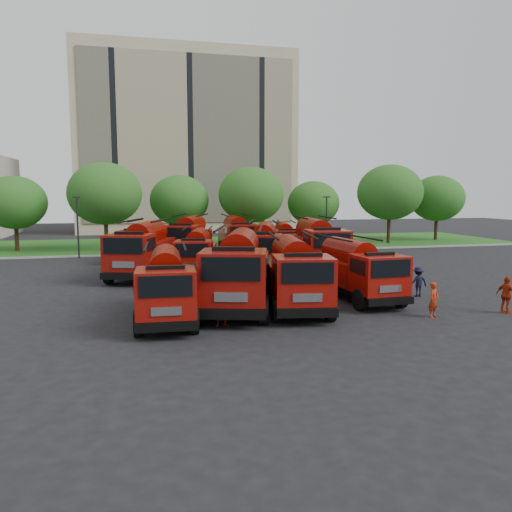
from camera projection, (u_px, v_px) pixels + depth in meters
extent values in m
plane|color=black|center=(236.00, 292.00, 27.46)|extent=(140.00, 140.00, 0.00)
cube|color=#174713|center=(188.00, 244.00, 52.54)|extent=(70.00, 16.00, 0.12)
cube|color=gray|center=(197.00, 253.00, 44.72)|extent=(70.00, 0.30, 0.14)
cube|color=beige|center=(185.00, 144.00, 72.68)|extent=(30.00, 14.00, 25.00)
cube|color=black|center=(191.00, 139.00, 65.83)|extent=(28.00, 0.15, 22.00)
cylinder|color=#382314|center=(17.00, 239.00, 45.82)|extent=(0.36, 0.36, 2.38)
ellipsoid|color=#244D16|center=(15.00, 202.00, 45.40)|extent=(5.71, 5.71, 4.86)
cylinder|color=#382314|center=(106.00, 237.00, 46.19)|extent=(0.36, 0.36, 2.80)
ellipsoid|color=#244D16|center=(105.00, 194.00, 45.69)|extent=(6.72, 6.72, 5.71)
cylinder|color=#382314|center=(180.00, 235.00, 50.23)|extent=(0.36, 0.36, 2.45)
ellipsoid|color=#244D16|center=(179.00, 200.00, 49.80)|extent=(5.88, 5.88, 5.00)
cylinder|color=#382314|center=(251.00, 233.00, 50.38)|extent=(0.36, 0.36, 2.73)
ellipsoid|color=#244D16|center=(251.00, 195.00, 49.90)|extent=(6.55, 6.55, 5.57)
cylinder|color=#382314|center=(313.00, 234.00, 52.99)|extent=(0.36, 0.36, 2.27)
ellipsoid|color=#244D16|center=(314.00, 203.00, 52.59)|extent=(5.46, 5.46, 4.64)
cylinder|color=#382314|center=(389.00, 230.00, 53.34)|extent=(0.36, 0.36, 2.87)
ellipsoid|color=#244D16|center=(390.00, 192.00, 52.84)|extent=(6.89, 6.89, 5.85)
cylinder|color=#382314|center=(436.00, 230.00, 56.91)|extent=(0.36, 0.36, 2.52)
ellipsoid|color=#244D16|center=(437.00, 198.00, 56.46)|extent=(6.05, 6.05, 5.14)
cylinder|color=black|center=(78.00, 228.00, 41.44)|extent=(0.14, 0.14, 5.00)
cube|color=black|center=(76.00, 197.00, 41.12)|extent=(0.60, 0.25, 0.12)
cylinder|color=black|center=(326.00, 224.00, 46.51)|extent=(0.14, 0.14, 5.00)
cube|color=black|center=(327.00, 197.00, 46.19)|extent=(0.60, 0.25, 0.12)
cube|color=black|center=(167.00, 306.00, 21.30)|extent=(2.48, 6.53, 0.28)
cube|color=black|center=(167.00, 327.00, 18.12)|extent=(2.30, 0.36, 0.32)
cube|color=#7C0A04|center=(166.00, 292.00, 19.02)|extent=(2.36, 2.14, 1.79)
cube|color=black|center=(166.00, 287.00, 17.96)|extent=(1.93, 0.16, 0.78)
cube|color=#7C0A04|center=(166.00, 285.00, 22.19)|extent=(2.49, 4.34, 1.19)
cylinder|color=#600400|center=(166.00, 263.00, 22.07)|extent=(1.60, 3.93, 1.38)
cylinder|color=black|center=(138.00, 323.00, 18.79)|extent=(0.38, 1.03, 1.01)
cylinder|color=black|center=(194.00, 321.00, 19.16)|extent=(0.38, 1.03, 1.01)
cylinder|color=black|center=(143.00, 301.00, 22.74)|extent=(0.38, 1.03, 1.01)
cylinder|color=black|center=(190.00, 299.00, 23.11)|extent=(0.38, 1.03, 1.01)
cube|color=black|center=(238.00, 293.00, 23.42)|extent=(4.53, 8.11, 0.33)
cube|color=black|center=(231.00, 314.00, 19.55)|extent=(2.73, 1.01, 0.39)
cube|color=#7C0A04|center=(234.00, 277.00, 20.64)|extent=(3.26, 3.06, 2.15)
cube|color=black|center=(231.00, 269.00, 19.36)|extent=(2.24, 0.68, 0.94)
cube|color=#7C0A04|center=(240.00, 271.00, 24.51)|extent=(3.97, 5.61, 1.43)
cylinder|color=#600400|center=(240.00, 247.00, 24.36)|extent=(2.84, 4.90, 1.65)
cylinder|color=black|center=(203.00, 309.00, 20.64)|extent=(0.70, 1.27, 1.21)
cylinder|color=black|center=(264.00, 310.00, 20.54)|extent=(0.70, 1.27, 1.21)
cylinder|color=black|center=(217.00, 287.00, 25.45)|extent=(0.70, 1.27, 1.21)
cylinder|color=black|center=(266.00, 288.00, 25.35)|extent=(0.70, 1.27, 1.21)
cube|color=black|center=(294.00, 294.00, 23.52)|extent=(3.40, 7.28, 0.30)
cube|color=black|center=(307.00, 313.00, 20.01)|extent=(2.51, 0.65, 0.35)
cube|color=#7C0A04|center=(303.00, 279.00, 21.01)|extent=(2.77, 2.57, 1.95)
cube|color=black|center=(308.00, 273.00, 19.84)|extent=(2.08, 0.39, 0.85)
cube|color=#7C0A04|center=(291.00, 274.00, 24.51)|extent=(3.16, 4.93, 1.30)
cylinder|color=#600400|center=(291.00, 252.00, 24.38)|extent=(2.16, 4.39, 1.50)
cylinder|color=black|center=(276.00, 309.00, 20.88)|extent=(0.52, 1.14, 1.10)
cylinder|color=black|center=(330.00, 308.00, 21.04)|extent=(0.52, 1.14, 1.10)
cylinder|color=black|center=(267.00, 289.00, 25.23)|extent=(0.52, 1.14, 1.10)
cylinder|color=black|center=(312.00, 289.00, 25.39)|extent=(0.52, 1.14, 1.10)
cube|color=black|center=(356.00, 287.00, 25.51)|extent=(2.40, 6.51, 0.28)
cube|color=black|center=(390.00, 301.00, 22.40)|extent=(2.30, 0.33, 0.32)
cube|color=#7C0A04|center=(379.00, 274.00, 23.28)|extent=(2.34, 2.12, 1.79)
cube|color=black|center=(391.00, 269.00, 22.24)|extent=(1.93, 0.13, 0.78)
cube|color=#7C0A04|center=(348.00, 270.00, 26.38)|extent=(2.44, 4.32, 1.19)
cylinder|color=#600400|center=(348.00, 252.00, 26.25)|extent=(1.55, 3.91, 1.38)
cylinder|color=black|center=(360.00, 300.00, 22.95)|extent=(0.37, 1.02, 1.01)
cylinder|color=black|center=(400.00, 297.00, 23.53)|extent=(0.37, 1.02, 1.01)
cylinder|color=black|center=(324.00, 285.00, 26.80)|extent=(0.37, 1.02, 1.01)
cylinder|color=black|center=(360.00, 283.00, 27.38)|extent=(0.37, 1.02, 1.01)
cube|color=black|center=(143.00, 266.00, 32.39)|extent=(4.61, 7.94, 0.32)
cube|color=black|center=(123.00, 276.00, 28.61)|extent=(2.65, 1.06, 0.38)
cube|color=#7C0A04|center=(130.00, 252.00, 29.68)|extent=(3.23, 3.05, 2.10)
cube|color=black|center=(123.00, 246.00, 28.42)|extent=(2.18, 0.73, 0.92)
cube|color=#7C0A04|center=(148.00, 251.00, 33.45)|extent=(4.00, 5.52, 1.40)
cylinder|color=#600400|center=(147.00, 234.00, 33.31)|extent=(2.89, 4.80, 1.62)
cylinder|color=black|center=(109.00, 274.00, 29.71)|extent=(0.71, 1.24, 1.19)
cylinder|color=black|center=(150.00, 275.00, 29.54)|extent=(0.71, 1.24, 1.19)
cylinder|color=black|center=(134.00, 263.00, 34.40)|extent=(0.71, 1.24, 1.19)
cylinder|color=black|center=(169.00, 263.00, 34.24)|extent=(0.71, 1.24, 1.19)
cube|color=black|center=(197.00, 267.00, 32.74)|extent=(3.39, 6.71, 0.27)
cube|color=black|center=(192.00, 275.00, 29.52)|extent=(2.29, 0.70, 0.32)
cube|color=#7C0A04|center=(194.00, 255.00, 30.43)|extent=(2.61, 2.44, 1.79)
cube|color=black|center=(192.00, 250.00, 29.36)|extent=(1.89, 0.44, 0.78)
cube|color=#7C0A04|center=(198.00, 254.00, 33.65)|extent=(3.07, 4.59, 1.19)
cylinder|color=#600400|center=(198.00, 239.00, 33.53)|extent=(2.14, 4.05, 1.37)
cylinder|color=black|center=(176.00, 274.00, 30.36)|extent=(0.52, 1.05, 1.01)
cylinder|color=black|center=(211.00, 274.00, 30.42)|extent=(0.52, 1.05, 1.01)
cylinder|color=black|center=(184.00, 265.00, 34.36)|extent=(0.52, 1.05, 1.01)
cylinder|color=black|center=(215.00, 264.00, 34.42)|extent=(0.52, 1.05, 1.01)
cube|color=black|center=(263.00, 264.00, 33.62)|extent=(4.38, 7.61, 0.31)
cube|color=black|center=(261.00, 273.00, 30.00)|extent=(2.55, 1.00, 0.36)
cube|color=#7C0A04|center=(262.00, 251.00, 31.02)|extent=(3.08, 2.91, 2.01)
cube|color=black|center=(261.00, 245.00, 29.82)|extent=(2.09, 0.68, 0.88)
cube|color=#7C0A04|center=(264.00, 250.00, 34.65)|extent=(3.81, 5.28, 1.34)
cylinder|color=#600400|center=(264.00, 234.00, 34.51)|extent=(2.75, 4.60, 1.55)
cylinder|color=black|center=(242.00, 271.00, 31.05)|extent=(0.68, 1.19, 1.14)
cylinder|color=black|center=(281.00, 271.00, 30.90)|extent=(0.68, 1.19, 1.14)
cylinder|color=black|center=(248.00, 261.00, 35.55)|extent=(0.68, 1.19, 1.14)
cylinder|color=black|center=(281.00, 262.00, 35.41)|extent=(0.68, 1.19, 1.14)
cube|color=black|center=(317.00, 260.00, 35.15)|extent=(3.39, 7.93, 0.33)
cube|color=black|center=(332.00, 269.00, 31.31)|extent=(2.76, 0.59, 0.38)
cube|color=#7C0A04|center=(327.00, 246.00, 32.39)|extent=(2.95, 2.71, 2.14)
cube|color=black|center=(332.00, 241.00, 31.12)|extent=(2.30, 0.32, 0.93)
cube|color=#7C0A04|center=(313.00, 246.00, 36.23)|extent=(3.25, 5.33, 1.43)
cylinder|color=#600400|center=(313.00, 230.00, 36.08)|extent=(2.16, 4.77, 1.65)
cylinder|color=black|center=(308.00, 268.00, 32.19)|extent=(0.52, 1.25, 1.21)
cylinder|color=black|center=(346.00, 267.00, 32.49)|extent=(0.52, 1.25, 1.21)
cylinder|color=black|center=(294.00, 258.00, 36.96)|extent=(0.52, 1.25, 1.21)
cylinder|color=black|center=(327.00, 258.00, 37.26)|extent=(0.52, 1.25, 1.21)
cube|color=black|center=(143.00, 253.00, 40.05)|extent=(3.94, 6.99, 0.28)
cube|color=black|center=(131.00, 259.00, 36.72)|extent=(2.34, 0.88, 0.33)
cube|color=#7C0A04|center=(135.00, 243.00, 37.66)|extent=(2.81, 2.65, 1.85)
cube|color=black|center=(130.00, 238.00, 36.55)|extent=(1.93, 0.60, 0.81)
cube|color=#7C0A04|center=(146.00, 242.00, 40.99)|extent=(3.44, 4.84, 1.23)
cylinder|color=#600400|center=(146.00, 230.00, 40.86)|extent=(2.47, 4.22, 1.42)
cylinder|color=black|center=(120.00, 258.00, 37.67)|extent=(0.61, 1.09, 1.04)
cylinder|color=black|center=(149.00, 258.00, 37.57)|extent=(0.61, 1.09, 1.04)
cylinder|color=black|center=(136.00, 252.00, 41.80)|extent=(0.61, 1.09, 1.04)
cylinder|color=black|center=(162.00, 252.00, 41.70)|extent=(0.61, 1.09, 1.04)
cube|color=black|center=(189.00, 251.00, 40.84)|extent=(4.74, 7.91, 0.32)
cube|color=black|center=(177.00, 257.00, 37.08)|extent=(2.63, 1.11, 0.38)
cube|color=#7C0A04|center=(181.00, 239.00, 38.14)|extent=(3.25, 3.08, 2.09)
cube|color=black|center=(177.00, 234.00, 36.90)|extent=(2.15, 0.77, 0.91)
cube|color=#7C0A04|center=(192.00, 239.00, 41.90)|extent=(4.07, 5.52, 1.40)
cylinder|color=#600400|center=(191.00, 226.00, 41.76)|extent=(2.97, 4.79, 1.61)
cylinder|color=black|center=(165.00, 256.00, 38.21)|extent=(0.73, 1.24, 1.18)
cylinder|color=black|center=(196.00, 257.00, 37.98)|extent=(0.73, 1.24, 1.18)
cylinder|color=black|center=(180.00, 249.00, 42.87)|extent=(0.73, 1.24, 1.18)
cylinder|color=black|center=(208.00, 250.00, 42.65)|extent=(0.73, 1.24, 1.18)
cube|color=black|center=(237.00, 248.00, 43.49)|extent=(2.70, 7.37, 0.31)
cube|color=black|center=(244.00, 253.00, 39.91)|extent=(2.61, 0.37, 0.36)
cube|color=#7C0A04|center=(242.00, 237.00, 40.92)|extent=(2.64, 2.39, 2.03)
cube|color=black|center=(244.00, 232.00, 39.73)|extent=(2.18, 0.14, 0.88)
cube|color=#7C0A04|center=(235.00, 237.00, 44.50)|extent=(2.75, 4.89, 1.35)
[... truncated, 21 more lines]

